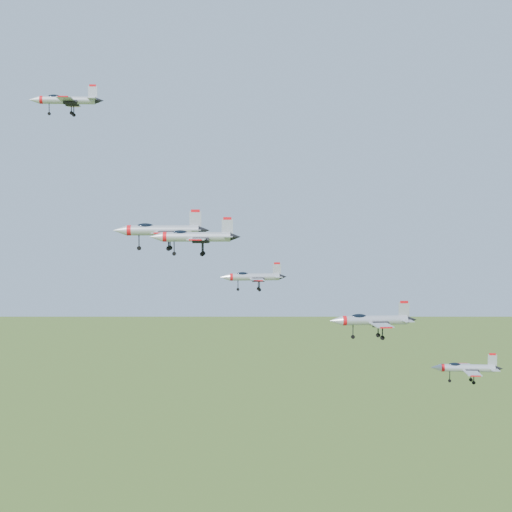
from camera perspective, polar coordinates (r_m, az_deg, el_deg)
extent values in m
cylinder|color=#A3A7AF|center=(110.93, -14.84, 11.96)|extent=(8.14, 2.23, 1.16)
cone|color=#A3A7AF|center=(111.88, -17.33, 11.85)|extent=(1.75, 1.37, 1.16)
cone|color=black|center=(110.21, -12.41, 12.05)|extent=(1.37, 1.15, 0.99)
ellipsoid|color=black|center=(111.36, -15.87, 12.14)|extent=(2.06, 1.09, 0.74)
cube|color=#A3A7AF|center=(108.43, -14.99, 12.05)|extent=(2.56, 4.18, 0.13)
cube|color=#A3A7AF|center=(113.30, -14.52, 11.66)|extent=(2.56, 4.18, 0.13)
cube|color=#A3A7AF|center=(110.54, -12.93, 12.65)|extent=(1.35, 0.29, 1.88)
cube|color=red|center=(110.71, -12.94, 13.15)|extent=(0.99, 0.26, 0.31)
cylinder|color=#A3A7AF|center=(97.54, -7.46, 2.05)|extent=(9.81, 3.10, 1.40)
cone|color=#A3A7AF|center=(98.28, -10.85, 2.03)|extent=(2.16, 1.73, 1.40)
cone|color=black|center=(97.15, -4.17, 2.06)|extent=(1.70, 1.44, 1.19)
ellipsoid|color=black|center=(97.79, -8.85, 2.35)|extent=(2.52, 1.41, 0.89)
cube|color=#A3A7AF|center=(94.51, -7.51, 1.86)|extent=(3.29, 5.11, 0.15)
cube|color=#A3A7AF|center=(100.53, -7.17, 1.92)|extent=(3.29, 5.11, 0.15)
cube|color=#A3A7AF|center=(97.19, -4.87, 2.92)|extent=(1.62, 0.41, 2.27)
cube|color=red|center=(97.20, -4.87, 3.62)|extent=(1.20, 0.36, 0.38)
cylinder|color=#A3A7AF|center=(85.01, -4.78, 1.54)|extent=(8.12, 2.76, 1.16)
cone|color=#A3A7AF|center=(85.51, -8.01, 1.53)|extent=(1.81, 1.46, 1.16)
cone|color=black|center=(84.79, -1.64, 1.54)|extent=(1.43, 1.22, 0.99)
ellipsoid|color=black|center=(85.17, -6.10, 1.83)|extent=(2.10, 1.22, 0.74)
cube|color=#A3A7AF|center=(82.50, -4.78, 1.34)|extent=(2.81, 4.27, 0.13)
cube|color=#A3A7AF|center=(87.50, -4.53, 1.43)|extent=(2.81, 4.27, 0.13)
cube|color=#A3A7AF|center=(84.79, -2.31, 2.36)|extent=(1.34, 0.38, 1.88)
cube|color=red|center=(84.79, -2.31, 3.02)|extent=(0.99, 0.32, 0.31)
cylinder|color=#A3A7AF|center=(111.59, -0.12, -1.68)|extent=(7.87, 2.02, 1.13)
cone|color=#A3A7AF|center=(111.26, -2.52, -1.70)|extent=(1.68, 1.30, 1.13)
cone|color=black|center=(112.09, 2.17, -1.66)|extent=(1.32, 1.09, 0.96)
ellipsoid|color=black|center=(111.40, -1.10, -1.47)|extent=(1.99, 1.03, 0.71)
cube|color=#A3A7AF|center=(109.22, 0.09, -1.90)|extent=(2.42, 4.02, 0.12)
cube|color=#A3A7AF|center=(114.03, -0.15, -1.69)|extent=(2.42, 4.02, 0.12)
cube|color=#A3A7AF|center=(111.88, 1.69, -1.07)|extent=(1.30, 0.25, 1.82)
cube|color=red|center=(111.82, 1.69, -0.58)|extent=(0.96, 0.23, 0.30)
cylinder|color=#A3A7AF|center=(98.92, 9.47, -5.09)|extent=(9.10, 2.35, 1.30)
cone|color=#A3A7AF|center=(97.69, 6.39, -5.17)|extent=(1.94, 1.50, 1.30)
cone|color=black|center=(100.37, 12.35, -5.00)|extent=(1.52, 1.26, 1.11)
ellipsoid|color=black|center=(98.32, 8.23, -4.84)|extent=(2.30, 1.19, 0.83)
cube|color=#A3A7AF|center=(96.33, 10.01, -5.46)|extent=(2.80, 4.64, 0.14)
cube|color=#A3A7AF|center=(101.69, 9.17, -5.01)|extent=(2.80, 4.64, 0.14)
cube|color=#A3A7AF|center=(99.87, 11.76, -4.25)|extent=(1.50, 0.30, 2.10)
cube|color=red|center=(99.74, 11.77, -3.63)|extent=(1.11, 0.27, 0.35)
cylinder|color=#A3A7AF|center=(111.88, 16.58, -8.59)|extent=(7.85, 3.33, 1.13)
cone|color=#A3A7AF|center=(111.00, 14.17, -8.65)|extent=(1.83, 1.54, 1.13)
cone|color=black|center=(112.90, 18.86, -8.52)|extent=(1.45, 1.27, 0.96)
ellipsoid|color=black|center=(111.41, 15.61, -8.40)|extent=(2.07, 1.33, 0.72)
cube|color=#A3A7AF|center=(109.62, 16.94, -8.95)|extent=(3.02, 4.25, 0.12)
cube|color=#A3A7AF|center=(114.30, 16.41, -8.45)|extent=(3.02, 4.25, 0.12)
cube|color=#A3A7AF|center=(112.45, 18.39, -7.95)|extent=(1.28, 0.47, 1.83)
cube|color=red|center=(112.27, 18.40, -7.47)|extent=(0.95, 0.39, 0.31)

